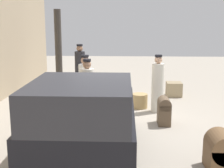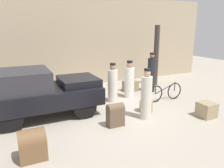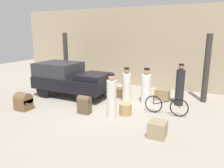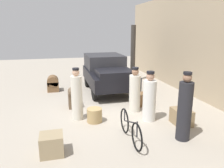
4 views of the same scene
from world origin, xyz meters
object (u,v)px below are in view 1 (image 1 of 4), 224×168
object	(u,v)px
truck	(86,112)
trunk_large_brown	(63,93)
porter_lifting_near_truck	(158,86)
trunk_barrel_dark	(222,152)
suitcase_tan_flat	(174,89)
wicker_basket	(140,101)
porter_standing_middle	(85,83)
porter_carrying_trunk	(80,72)
conductor_in_dark_uniform	(87,89)
suitcase_small_leather	(67,111)
suitcase_black_upright	(164,110)
bicycle	(118,87)

from	to	relation	value
truck	trunk_large_brown	size ratio (longest dim) A/B	5.59
porter_lifting_near_truck	trunk_barrel_dark	distance (m)	3.77
trunk_barrel_dark	suitcase_tan_flat	distance (m)	5.60
wicker_basket	trunk_barrel_dark	bearing A→B (deg)	-162.11
truck	wicker_basket	xyz separation A→B (m)	(3.52, -1.22, -0.69)
wicker_basket	porter_standing_middle	xyz separation A→B (m)	(0.29, 1.72, 0.50)
porter_carrying_trunk	conductor_in_dark_uniform	bearing A→B (deg)	-166.67
porter_standing_middle	suitcase_small_leather	bearing A→B (deg)	167.16
porter_lifting_near_truck	porter_carrying_trunk	distance (m)	3.30
suitcase_black_upright	truck	bearing A→B (deg)	138.34
wicker_basket	suitcase_small_leather	world-z (taller)	same
suitcase_black_upright	suitcase_tan_flat	size ratio (longest dim) A/B	1.35
trunk_barrel_dark	suitcase_small_leather	world-z (taller)	trunk_barrel_dark
bicycle	wicker_basket	size ratio (longest dim) A/B	3.54
truck	porter_lifting_near_truck	size ratio (longest dim) A/B	2.18
porter_carrying_trunk	trunk_large_brown	world-z (taller)	porter_carrying_trunk
trunk_large_brown	suitcase_small_leather	xyz separation A→B (m)	(-1.99, -0.51, -0.02)
trunk_barrel_dark	porter_lifting_near_truck	bearing A→B (deg)	12.31
truck	suitcase_black_upright	bearing A→B (deg)	-41.66
wicker_basket	suitcase_tan_flat	distance (m)	2.03
porter_carrying_trunk	suitcase_small_leather	xyz separation A→B (m)	(-2.83, -0.04, -0.62)
bicycle	porter_carrying_trunk	world-z (taller)	porter_carrying_trunk
conductor_in_dark_uniform	trunk_barrel_dark	distance (m)	4.47
conductor_in_dark_uniform	trunk_barrel_dark	size ratio (longest dim) A/B	2.19
truck	trunk_barrel_dark	size ratio (longest dim) A/B	5.10
trunk_large_brown	bicycle	bearing A→B (deg)	-72.88
suitcase_tan_flat	truck	bearing A→B (deg)	153.87
wicker_basket	porter_lifting_near_truck	distance (m)	0.83
porter_standing_middle	conductor_in_dark_uniform	distance (m)	0.89
porter_lifting_near_truck	conductor_in_dark_uniform	world-z (taller)	porter_lifting_near_truck
trunk_large_brown	suitcase_black_upright	distance (m)	3.92
truck	porter_lifting_near_truck	distance (m)	3.60
truck	porter_standing_middle	world-z (taller)	truck
porter_standing_middle	suitcase_small_leather	distance (m)	1.56
wicker_basket	porter_lifting_near_truck	bearing A→B (deg)	-125.69
porter_carrying_trunk	suitcase_tan_flat	world-z (taller)	porter_carrying_trunk
porter_carrying_trunk	truck	bearing A→B (deg)	-170.51
wicker_basket	suitcase_tan_flat	xyz separation A→B (m)	(1.58, -1.28, 0.03)
porter_lifting_near_truck	suitcase_tan_flat	world-z (taller)	porter_lifting_near_truck
trunk_large_brown	trunk_barrel_dark	xyz separation A→B (m)	(-4.86, -3.86, 0.11)
trunk_barrel_dark	truck	bearing A→B (deg)	78.74
wicker_basket	trunk_large_brown	bearing A→B (deg)	71.90
porter_carrying_trunk	suitcase_tan_flat	size ratio (longest dim) A/B	3.43
porter_lifting_near_truck	wicker_basket	bearing A→B (deg)	54.31
suitcase_small_leather	suitcase_tan_flat	distance (m)	4.31
porter_standing_middle	trunk_large_brown	distance (m)	1.12
wicker_basket	suitcase_small_leather	bearing A→B (deg)	119.32
bicycle	suitcase_small_leather	bearing A→B (deg)	152.29
porter_carrying_trunk	suitcase_small_leather	bearing A→B (deg)	-179.23
wicker_basket	porter_standing_middle	bearing A→B (deg)	80.51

